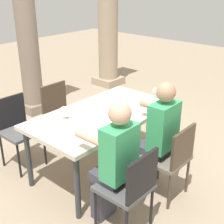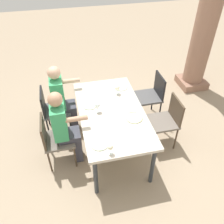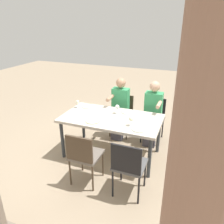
{
  "view_description": "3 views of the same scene",
  "coord_description": "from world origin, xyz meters",
  "px_view_note": "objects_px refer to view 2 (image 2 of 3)",
  "views": [
    {
      "loc": [
        -2.46,
        -2.31,
        2.27
      ],
      "look_at": [
        0.06,
        -0.09,
        0.8
      ],
      "focal_mm": 50.5,
      "sensor_mm": 36.0,
      "label": 1
    },
    {
      "loc": [
        2.67,
        -0.61,
        3.05
      ],
      "look_at": [
        0.08,
        -0.01,
        0.83
      ],
      "focal_mm": 38.08,
      "sensor_mm": 36.0,
      "label": 2
    },
    {
      "loc": [
        -1.3,
        3.35,
        2.39
      ],
      "look_at": [
        -0.04,
        0.08,
        0.91
      ],
      "focal_mm": 35.47,
      "sensor_mm": 36.0,
      "label": 3
    }
  ],
  "objects_px": {
    "chair_mid_north": "(167,119)",
    "wine_glass_1": "(97,105)",
    "chair_west_south": "(52,108)",
    "plate_3": "(100,144)",
    "stone_column_near": "(206,26)",
    "chair_mid_south": "(54,138)",
    "diner_man_white": "(62,98)",
    "wine_glass_0": "(117,88)",
    "plate_1": "(89,105)",
    "dining_table": "(112,115)",
    "plate_0": "(121,87)",
    "chair_west_north": "(152,94)",
    "diner_woman_green": "(65,127)",
    "wine_glass_3": "(110,147)",
    "plate_2": "(134,118)"
  },
  "relations": [
    {
      "from": "plate_1",
      "to": "plate_2",
      "type": "bearing_deg",
      "value": 53.59
    },
    {
      "from": "dining_table",
      "to": "chair_mid_south",
      "type": "distance_m",
      "value": 0.92
    },
    {
      "from": "chair_mid_north",
      "to": "diner_woman_green",
      "type": "xyz_separation_m",
      "value": [
        0.0,
        -1.61,
        0.17
      ]
    },
    {
      "from": "dining_table",
      "to": "diner_woman_green",
      "type": "xyz_separation_m",
      "value": [
        0.1,
        -0.71,
        -0.01
      ]
    },
    {
      "from": "chair_mid_south",
      "to": "plate_2",
      "type": "relative_size",
      "value": 3.5
    },
    {
      "from": "stone_column_near",
      "to": "wine_glass_0",
      "type": "bearing_deg",
      "value": -63.48
    },
    {
      "from": "chair_west_north",
      "to": "plate_0",
      "type": "distance_m",
      "value": 0.65
    },
    {
      "from": "stone_column_near",
      "to": "plate_2",
      "type": "xyz_separation_m",
      "value": [
        1.66,
        -1.93,
        -0.59
      ]
    },
    {
      "from": "stone_column_near",
      "to": "wine_glass_3",
      "type": "height_order",
      "value": "stone_column_near"
    },
    {
      "from": "chair_west_north",
      "to": "stone_column_near",
      "type": "relative_size",
      "value": 0.32
    },
    {
      "from": "chair_west_north",
      "to": "chair_mid_north",
      "type": "bearing_deg",
      "value": -0.05
    },
    {
      "from": "stone_column_near",
      "to": "wine_glass_1",
      "type": "relative_size",
      "value": 16.61
    },
    {
      "from": "diner_man_white",
      "to": "plate_3",
      "type": "distance_m",
      "value": 1.29
    },
    {
      "from": "chair_west_north",
      "to": "wine_glass_0",
      "type": "distance_m",
      "value": 0.81
    },
    {
      "from": "chair_west_north",
      "to": "plate_0",
      "type": "xyz_separation_m",
      "value": [
        0.02,
        -0.6,
        0.25
      ]
    },
    {
      "from": "chair_west_north",
      "to": "chair_west_south",
      "type": "xyz_separation_m",
      "value": [
        0.0,
        -1.8,
        -0.01
      ]
    },
    {
      "from": "stone_column_near",
      "to": "dining_table",
      "type": "bearing_deg",
      "value": -57.17
    },
    {
      "from": "plate_1",
      "to": "plate_2",
      "type": "distance_m",
      "value": 0.73
    },
    {
      "from": "chair_west_south",
      "to": "wine_glass_1",
      "type": "height_order",
      "value": "wine_glass_1"
    },
    {
      "from": "chair_mid_north",
      "to": "wine_glass_1",
      "type": "xyz_separation_m",
      "value": [
        -0.13,
        -1.1,
        0.37
      ]
    },
    {
      "from": "chair_west_south",
      "to": "plate_3",
      "type": "xyz_separation_m",
      "value": [
        1.22,
        0.6,
        0.26
      ]
    },
    {
      "from": "chair_west_north",
      "to": "plate_0",
      "type": "relative_size",
      "value": 3.91
    },
    {
      "from": "plate_3",
      "to": "wine_glass_3",
      "type": "xyz_separation_m",
      "value": [
        0.17,
        0.1,
        0.1
      ]
    },
    {
      "from": "diner_woman_green",
      "to": "wine_glass_0",
      "type": "xyz_separation_m",
      "value": [
        -0.52,
        0.91,
        0.2
      ]
    },
    {
      "from": "plate_0",
      "to": "stone_column_near",
      "type": "bearing_deg",
      "value": 113.76
    },
    {
      "from": "stone_column_near",
      "to": "plate_3",
      "type": "relative_size",
      "value": 12.25
    },
    {
      "from": "chair_west_north",
      "to": "stone_column_near",
      "type": "xyz_separation_m",
      "value": [
        -0.83,
        1.32,
        0.84
      ]
    },
    {
      "from": "chair_mid_south",
      "to": "plate_3",
      "type": "bearing_deg",
      "value": 48.8
    },
    {
      "from": "plate_1",
      "to": "wine_glass_1",
      "type": "distance_m",
      "value": 0.22
    },
    {
      "from": "plate_0",
      "to": "plate_3",
      "type": "bearing_deg",
      "value": -26.26
    },
    {
      "from": "plate_0",
      "to": "wine_glass_1",
      "type": "height_order",
      "value": "wine_glass_1"
    },
    {
      "from": "chair_west_north",
      "to": "diner_man_white",
      "type": "height_order",
      "value": "diner_man_white"
    },
    {
      "from": "dining_table",
      "to": "stone_column_near",
      "type": "bearing_deg",
      "value": 122.83
    },
    {
      "from": "wine_glass_1",
      "to": "plate_3",
      "type": "xyz_separation_m",
      "value": [
        0.66,
        -0.1,
        -0.11
      ]
    },
    {
      "from": "chair_mid_north",
      "to": "chair_mid_south",
      "type": "relative_size",
      "value": 1.02
    },
    {
      "from": "chair_west_south",
      "to": "diner_man_white",
      "type": "relative_size",
      "value": 0.68
    },
    {
      "from": "diner_woman_green",
      "to": "wine_glass_0",
      "type": "height_order",
      "value": "diner_woman_green"
    },
    {
      "from": "chair_mid_south",
      "to": "plate_0",
      "type": "xyz_separation_m",
      "value": [
        -0.68,
        1.19,
        0.28
      ]
    },
    {
      "from": "stone_column_near",
      "to": "plate_2",
      "type": "relative_size",
      "value": 11.33
    },
    {
      "from": "dining_table",
      "to": "plate_0",
      "type": "distance_m",
      "value": 0.66
    },
    {
      "from": "wine_glass_1",
      "to": "dining_table",
      "type": "bearing_deg",
      "value": 79.6
    },
    {
      "from": "diner_man_white",
      "to": "wine_glass_0",
      "type": "height_order",
      "value": "diner_man_white"
    },
    {
      "from": "chair_mid_north",
      "to": "plate_3",
      "type": "xyz_separation_m",
      "value": [
        0.53,
        -1.2,
        0.26
      ]
    },
    {
      "from": "plate_3",
      "to": "wine_glass_3",
      "type": "relative_size",
      "value": 1.53
    },
    {
      "from": "chair_mid_south",
      "to": "diner_woman_green",
      "type": "xyz_separation_m",
      "value": [
        0.0,
        0.19,
        0.19
      ]
    },
    {
      "from": "chair_mid_north",
      "to": "diner_woman_green",
      "type": "relative_size",
      "value": 0.68
    },
    {
      "from": "chair_west_south",
      "to": "plate_0",
      "type": "relative_size",
      "value": 3.84
    },
    {
      "from": "plate_0",
      "to": "plate_1",
      "type": "xyz_separation_m",
      "value": [
        0.38,
        -0.6,
        0.0
      ]
    },
    {
      "from": "chair_west_north",
      "to": "plate_2",
      "type": "relative_size",
      "value": 3.62
    },
    {
      "from": "wine_glass_1",
      "to": "diner_man_white",
      "type": "bearing_deg",
      "value": -138.74
    }
  ]
}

